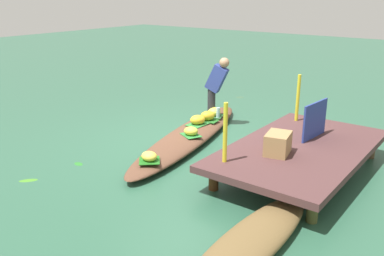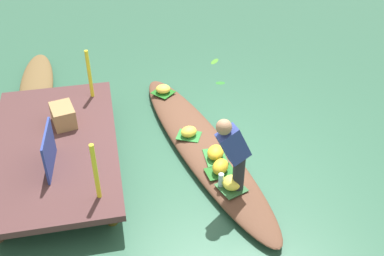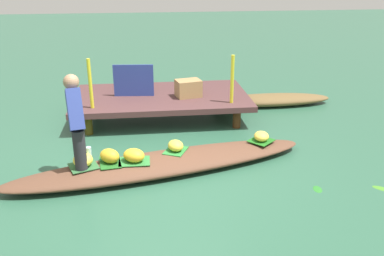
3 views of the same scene
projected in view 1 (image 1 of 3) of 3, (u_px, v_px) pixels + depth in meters
canal_water at (190, 141)px, 7.81m from camera, size 40.00×40.00×0.00m
dock_platform at (300, 150)px, 6.35m from camera, size 3.20×1.80×0.43m
vendor_boat at (190, 136)px, 7.77m from camera, size 4.39×1.72×0.20m
moored_boat at (251, 241)px, 4.49m from camera, size 2.48×0.60×0.22m
leaf_mat_0 at (198, 124)px, 8.09m from camera, size 0.42×0.31×0.01m
banana_bunch_0 at (198, 120)px, 8.06m from camera, size 0.38×0.35×0.18m
leaf_mat_1 at (191, 135)px, 7.48m from camera, size 0.41×0.44×0.01m
banana_bunch_1 at (191, 131)px, 7.45m from camera, size 0.28×0.31×0.16m
leaf_mat_2 at (214, 116)px, 8.63m from camera, size 0.45×0.44×0.01m
banana_bunch_2 at (214, 112)px, 8.60m from camera, size 0.29×0.28×0.18m
leaf_mat_3 at (208, 120)px, 8.33m from camera, size 0.33×0.44×0.01m
banana_bunch_3 at (208, 116)px, 8.30m from camera, size 0.36×0.34×0.19m
leaf_mat_4 at (149, 160)px, 6.36m from camera, size 0.46×0.45×0.01m
banana_bunch_4 at (149, 156)px, 6.34m from camera, size 0.25×0.28×0.14m
vendor_person at (216, 83)px, 8.43m from camera, size 0.28×0.50×1.21m
water_bottle at (218, 113)px, 8.47m from camera, size 0.07×0.07×0.22m
market_banner at (315, 120)px, 6.62m from camera, size 0.73×0.09×0.59m
railing_post_west at (298, 98)px, 7.45m from camera, size 0.06×0.06×0.84m
railing_post_east at (225, 133)px, 5.63m from camera, size 0.06×0.06×0.84m
produce_crate at (278, 144)px, 6.00m from camera, size 0.50×0.41×0.31m
drifting_plant_0 at (79, 164)px, 6.76m from camera, size 0.14×0.20×0.01m
drifting_plant_1 at (28, 180)px, 6.17m from camera, size 0.28×0.26×0.01m
drifting_plant_2 at (240, 97)px, 10.96m from camera, size 0.26×0.25×0.01m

